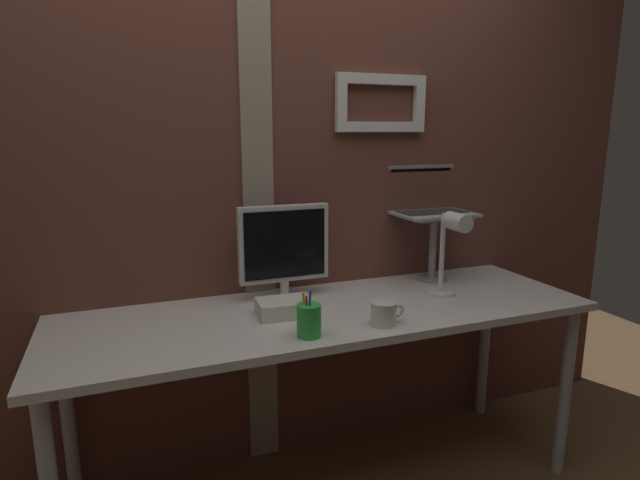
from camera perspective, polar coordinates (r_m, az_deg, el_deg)
The scene contains 9 objects.
brick_wall_back at distance 2.19m, azimuth -5.77°, elevation 6.98°, with size 3.71×0.16×2.49m.
desk at distance 2.01m, azimuth 1.05°, elevation -9.72°, with size 2.04×0.64×0.77m.
monitor at distance 2.06m, azimuth -4.01°, elevation -0.94°, with size 0.37×0.18×0.38m.
laptop_stand at distance 2.36m, azimuth 12.41°, elevation 0.28°, with size 0.28×0.22×0.30m.
laptop at distance 2.39m, azimuth 11.66°, elevation 4.27°, with size 0.34×0.30×0.22m.
desk_lamp at distance 2.11m, azimuth 14.24°, elevation -0.59°, with size 0.12×0.20×0.36m.
pen_cup at distance 1.71m, azimuth -1.24°, elevation -8.86°, with size 0.08×0.08×0.16m.
coffee_mug at distance 1.83m, azimuth 7.12°, elevation -8.07°, with size 0.13×0.09×0.08m.
paper_clutter_stack at distance 1.91m, azimuth -3.91°, elevation -7.46°, with size 0.20×0.14×0.06m, color silver.
Camera 1 is at (-0.58, -1.68, 1.44)m, focal length 28.91 mm.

